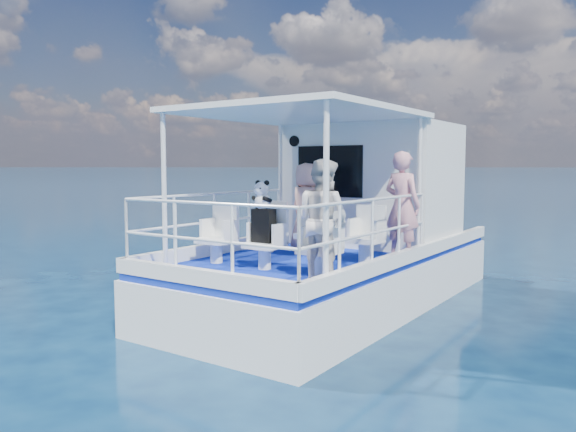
{
  "coord_description": "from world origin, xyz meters",
  "views": [
    {
      "loc": [
        4.68,
        -7.33,
        2.34
      ],
      "look_at": [
        -0.08,
        -0.4,
        1.59
      ],
      "focal_mm": 35.0,
      "sensor_mm": 36.0,
      "label": 1
    }
  ],
  "objects_px": {
    "panda": "(262,195)",
    "passenger_stbd_aft": "(322,220)",
    "passenger_port_fwd": "(306,207)",
    "backpack_center": "(264,226)"
  },
  "relations": [
    {
      "from": "passenger_stbd_aft",
      "to": "panda",
      "type": "height_order",
      "value": "passenger_stbd_aft"
    },
    {
      "from": "backpack_center",
      "to": "passenger_stbd_aft",
      "type": "bearing_deg",
      "value": -11.41
    },
    {
      "from": "passenger_port_fwd",
      "to": "panda",
      "type": "xyz_separation_m",
      "value": [
        0.39,
        -1.74,
        0.3
      ]
    },
    {
      "from": "passenger_port_fwd",
      "to": "backpack_center",
      "type": "xyz_separation_m",
      "value": [
        0.4,
        -1.72,
        -0.13
      ]
    },
    {
      "from": "passenger_port_fwd",
      "to": "panda",
      "type": "height_order",
      "value": "passenger_port_fwd"
    },
    {
      "from": "panda",
      "to": "passenger_stbd_aft",
      "type": "bearing_deg",
      "value": -10.09
    },
    {
      "from": "passenger_port_fwd",
      "to": "backpack_center",
      "type": "distance_m",
      "value": 1.77
    },
    {
      "from": "panda",
      "to": "backpack_center",
      "type": "bearing_deg",
      "value": 82.68
    },
    {
      "from": "passenger_port_fwd",
      "to": "backpack_center",
      "type": "relative_size",
      "value": 3.19
    },
    {
      "from": "passenger_stbd_aft",
      "to": "passenger_port_fwd",
      "type": "bearing_deg",
      "value": -44.77
    }
  ]
}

